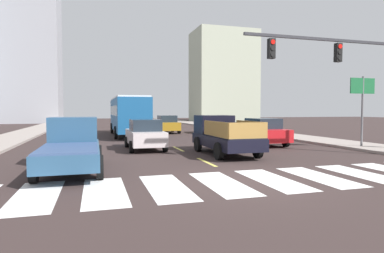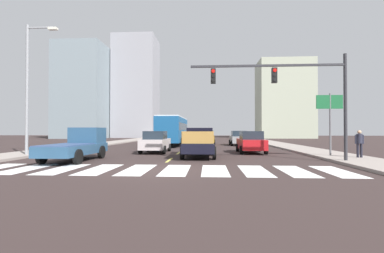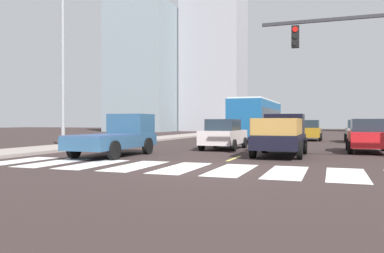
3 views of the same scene
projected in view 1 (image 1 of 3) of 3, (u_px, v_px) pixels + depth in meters
ground_plane at (248, 182)px, 10.30m from camera, size 160.00×160.00×0.00m
sidewalk_right at (267, 133)px, 30.61m from camera, size 3.20×110.00×0.15m
sidewalk_left at (9, 139)px, 24.45m from camera, size 3.20×110.00×0.15m
crosswalk_stripe_1 at (36, 196)px, 8.56m from camera, size 1.15×3.49×0.01m
crosswalk_stripe_2 at (105, 191)px, 9.06m from camera, size 1.15×3.49×0.01m
crosswalk_stripe_3 at (166, 187)px, 9.55m from camera, size 1.15×3.49×0.01m
crosswalk_stripe_4 at (222, 183)px, 10.05m from camera, size 1.15×3.49×0.01m
crosswalk_stripe_5 at (272, 180)px, 10.54m from camera, size 1.15×3.49×0.01m
crosswalk_stripe_6 at (318, 177)px, 11.04m from camera, size 1.15×3.49×0.01m
crosswalk_stripe_7 at (360, 174)px, 11.54m from camera, size 1.15×3.49×0.01m
lane_dash_0 at (206, 162)px, 14.13m from camera, size 0.16×2.40×0.01m
lane_dash_1 at (178, 149)px, 18.91m from camera, size 0.16×2.40×0.01m
lane_dash_2 at (161, 141)px, 23.70m from camera, size 0.16×2.40×0.01m
lane_dash_3 at (150, 136)px, 28.49m from camera, size 0.16×2.40×0.01m
lane_dash_4 at (142, 132)px, 33.28m from camera, size 0.16×2.40×0.01m
lane_dash_5 at (136, 129)px, 38.06m from camera, size 0.16×2.40×0.01m
lane_dash_6 at (132, 127)px, 42.85m from camera, size 0.16×2.40×0.01m
lane_dash_7 at (128, 125)px, 47.64m from camera, size 0.16×2.40×0.01m
pickup_stakebed at (222, 135)px, 16.89m from camera, size 2.18×5.20×1.96m
pickup_dark at (72, 146)px, 12.25m from camera, size 2.18×5.20×1.96m
city_bus at (128, 113)px, 28.49m from camera, size 2.72×10.80×3.32m
sedan_far at (262, 132)px, 20.97m from camera, size 2.02×4.40×1.72m
sedan_mid at (209, 124)px, 31.33m from camera, size 2.02×4.40×1.72m
sedan_near_right at (167, 124)px, 32.06m from camera, size 2.02×4.40×1.72m
sedan_near_left at (145, 134)px, 18.65m from camera, size 2.02×4.40×1.72m
traffic_signal_gantry at (357, 68)px, 15.13m from camera, size 8.59×0.27×6.00m
direction_sign_green at (362, 97)px, 18.92m from camera, size 1.70×0.12×4.20m
tower_tall_centre at (29, 52)px, 56.66m from camera, size 9.99×8.89×24.59m
block_mid_left at (223, 77)px, 63.99m from camera, size 11.77×8.46×17.52m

